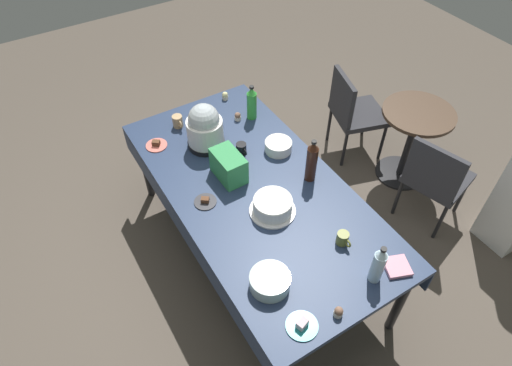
{
  "coord_description": "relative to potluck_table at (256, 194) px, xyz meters",
  "views": [
    {
      "loc": [
        1.74,
        -1.06,
        2.96
      ],
      "look_at": [
        0.0,
        0.0,
        0.8
      ],
      "focal_mm": 31.24,
      "sensor_mm": 36.0,
      "label": 1
    }
  ],
  "objects": [
    {
      "name": "soda_bottle_water",
      "position": [
        0.94,
        0.21,
        0.2
      ],
      "size": [
        0.07,
        0.07,
        0.29
      ],
      "color": "silver",
      "rests_on": "potluck_table"
    },
    {
      "name": "frosted_layer_cake",
      "position": [
        0.23,
        -0.02,
        0.12
      ],
      "size": [
        0.3,
        0.3,
        0.11
      ],
      "color": "silver",
      "rests_on": "potluck_table"
    },
    {
      "name": "coffee_mug_black",
      "position": [
        -0.35,
        0.09,
        0.1
      ],
      "size": [
        0.11,
        0.08,
        0.08
      ],
      "color": "black",
      "rests_on": "potluck_table"
    },
    {
      "name": "soda_bottle_cola",
      "position": [
        0.11,
        0.36,
        0.22
      ],
      "size": [
        0.08,
        0.08,
        0.34
      ],
      "color": "#33190F",
      "rests_on": "potluck_table"
    },
    {
      "name": "maroon_chair_right",
      "position": [
        0.42,
        1.38,
        -0.2
      ],
      "size": [
        0.54,
        0.54,
        0.85
      ],
      "color": "#333338",
      "rests_on": "ground"
    },
    {
      "name": "ground",
      "position": [
        0.0,
        0.0,
        -0.69
      ],
      "size": [
        9.0,
        9.0,
        0.0
      ],
      "primitive_type": "plane",
      "color": "brown"
    },
    {
      "name": "slow_cooker",
      "position": [
        -0.57,
        -0.09,
        0.23
      ],
      "size": [
        0.28,
        0.28,
        0.35
      ],
      "color": "black",
      "rests_on": "potluck_table"
    },
    {
      "name": "soda_bottle_lime_soda",
      "position": [
        -0.67,
        0.37,
        0.2
      ],
      "size": [
        0.08,
        0.08,
        0.29
      ],
      "color": "green",
      "rests_on": "potluck_table"
    },
    {
      "name": "ceramic_snack_bowl",
      "position": [
        -0.24,
        0.34,
        0.1
      ],
      "size": [
        0.2,
        0.2,
        0.08
      ],
      "primitive_type": "cylinder",
      "color": "silver",
      "rests_on": "potluck_table"
    },
    {
      "name": "coffee_mug_olive",
      "position": [
        0.66,
        0.21,
        0.1
      ],
      "size": [
        0.11,
        0.07,
        0.08
      ],
      "color": "olive",
      "rests_on": "potluck_table"
    },
    {
      "name": "paper_napkin_stack",
      "position": [
        0.96,
        0.37,
        0.07
      ],
      "size": [
        0.18,
        0.18,
        0.02
      ],
      "primitive_type": "cube",
      "rotation": [
        0.0,
        0.0,
        -0.37
      ],
      "color": "pink",
      "rests_on": "potluck_table"
    },
    {
      "name": "soda_carton",
      "position": [
        -0.19,
        -0.1,
        0.16
      ],
      "size": [
        0.26,
        0.17,
        0.2
      ],
      "primitive_type": "cube",
      "rotation": [
        0.0,
        0.0,
        0.02
      ],
      "color": "#338C4C",
      "rests_on": "potluck_table"
    },
    {
      "name": "dessert_plate_coral",
      "position": [
        -0.75,
        -0.41,
        0.07
      ],
      "size": [
        0.16,
        0.16,
        0.05
      ],
      "color": "#E07266",
      "rests_on": "potluck_table"
    },
    {
      "name": "cupcake_lemon",
      "position": [
        1.02,
        -0.11,
        0.09
      ],
      "size": [
        0.05,
        0.05,
        0.07
      ],
      "color": "beige",
      "rests_on": "potluck_table"
    },
    {
      "name": "cupcake_cocoa",
      "position": [
        -0.7,
        0.26,
        0.09
      ],
      "size": [
        0.05,
        0.05,
        0.07
      ],
      "color": "beige",
      "rests_on": "potluck_table"
    },
    {
      "name": "maroon_chair_left",
      "position": [
        -0.57,
        1.38,
        -0.2
      ],
      "size": [
        0.55,
        0.55,
        0.85
      ],
      "color": "#333338",
      "rests_on": "ground"
    },
    {
      "name": "potluck_table",
      "position": [
        0.0,
        0.0,
        0.0
      ],
      "size": [
        2.2,
        1.1,
        0.75
      ],
      "color": "navy",
      "rests_on": "ground"
    },
    {
      "name": "coffee_mug_tan",
      "position": [
        -0.87,
        -0.17,
        0.11
      ],
      "size": [
        0.12,
        0.08,
        0.1
      ],
      "color": "tan",
      "rests_on": "potluck_table"
    },
    {
      "name": "dessert_plate_charcoal",
      "position": [
        -0.07,
        -0.35,
        0.07
      ],
      "size": [
        0.15,
        0.15,
        0.04
      ],
      "color": "#2D2D33",
      "rests_on": "potluck_table"
    },
    {
      "name": "glass_salad_bowl",
      "position": [
        0.67,
        -0.32,
        0.11
      ],
      "size": [
        0.23,
        0.23,
        0.09
      ],
      "primitive_type": "cylinder",
      "color": "#B2C6BC",
      "rests_on": "potluck_table"
    },
    {
      "name": "cupcake_rose",
      "position": [
        -1.0,
        0.31,
        0.09
      ],
      "size": [
        0.05,
        0.05,
        0.07
      ],
      "color": "beige",
      "rests_on": "potluck_table"
    },
    {
      "name": "round_cafe_table",
      "position": [
        -0.05,
        1.6,
        -0.19
      ],
      "size": [
        0.6,
        0.6,
        0.72
      ],
      "color": "#473323",
      "rests_on": "ground"
    },
    {
      "name": "dessert_plate_teal",
      "position": [
        0.97,
        -0.31,
        0.07
      ],
      "size": [
        0.17,
        0.17,
        0.05
      ],
      "color": "teal",
      "rests_on": "potluck_table"
    }
  ]
}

